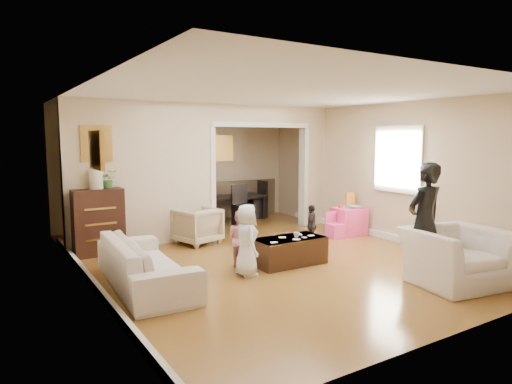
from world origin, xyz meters
TOP-DOWN VIEW (x-y plane):
  - floor at (0.00, 0.00)m, footprint 7.00×7.00m
  - partition_left at (-1.38, 1.80)m, footprint 2.75×0.18m
  - partition_right at (2.48, 1.80)m, footprint 0.55×0.18m
  - partition_header at (1.10, 1.80)m, footprint 2.22×0.18m
  - window_pane at (2.73, -0.40)m, footprint 0.03×0.95m
  - framed_art_partition at (-2.20, 1.70)m, footprint 0.45×0.03m
  - framed_art_sofa_wall at (-2.71, -0.60)m, footprint 0.03×0.55m
  - framed_art_alcove at (1.10, 3.44)m, footprint 0.45×0.03m
  - sofa at (-2.11, -0.44)m, footprint 0.97×2.22m
  - armchair_back at (-0.53, 1.40)m, footprint 0.88×0.89m
  - armchair_front at (1.40, -2.55)m, footprint 1.31×1.19m
  - dresser at (-2.25, 1.58)m, footprint 0.80×0.45m
  - table_lamp at (-2.25, 1.58)m, footprint 0.22×0.22m
  - potted_plant at (-2.05, 1.58)m, footprint 0.27×0.24m
  - coffee_table at (0.10, -0.60)m, footprint 1.11×0.57m
  - coffee_cup at (0.20, -0.65)m, footprint 0.09×0.09m
  - play_table at (2.40, 0.52)m, footprint 0.63×0.63m
  - cereal_box at (2.52, 0.62)m, footprint 0.21×0.10m
  - cyan_cup at (2.30, 0.47)m, footprint 0.08×0.08m
  - toy_block at (2.28, 0.64)m, footprint 0.09×0.08m
  - play_bowl at (2.45, 0.40)m, footprint 0.25×0.25m
  - dining_table at (1.10, 3.14)m, footprint 1.76×1.08m
  - adult_person at (1.25, -2.16)m, footprint 0.59×0.39m
  - child_kneel_a at (-0.75, -0.75)m, footprint 0.41×0.55m
  - child_kneel_b at (-0.60, -0.30)m, footprint 0.44×0.50m
  - child_toddler at (1.15, 0.15)m, footprint 0.46×0.42m
  - craft_papers at (0.18, -0.62)m, footprint 0.87×0.44m

SIDE VIEW (x-z plane):
  - floor at x=0.00m, z-range 0.00..0.00m
  - coffee_table at x=0.10m, z-range 0.00..0.41m
  - play_table at x=2.40m, z-range 0.00..0.54m
  - dining_table at x=1.10m, z-range 0.00..0.59m
  - sofa at x=-2.11m, z-range 0.00..0.63m
  - armchair_back at x=-0.53m, z-range 0.00..0.66m
  - armchair_front at x=1.40m, z-range 0.00..0.75m
  - child_toddler at x=1.15m, z-range 0.00..0.75m
  - craft_papers at x=0.18m, z-range 0.41..0.42m
  - child_kneel_b at x=-0.60m, z-range 0.00..0.86m
  - coffee_cup at x=0.20m, z-range 0.41..0.50m
  - child_kneel_a at x=-0.75m, z-range 0.00..1.02m
  - dresser at x=-2.25m, z-range 0.00..1.11m
  - toy_block at x=2.28m, z-range 0.54..0.59m
  - play_bowl at x=2.45m, z-range 0.54..0.59m
  - cyan_cup at x=2.30m, z-range 0.54..0.62m
  - cereal_box at x=2.52m, z-range 0.54..0.84m
  - adult_person at x=1.25m, z-range 0.00..1.62m
  - potted_plant at x=-2.05m, z-range 1.11..1.41m
  - table_lamp at x=-2.25m, z-range 1.11..1.47m
  - partition_left at x=-1.38m, z-range 0.00..2.60m
  - partition_right at x=2.48m, z-range 0.00..2.60m
  - window_pane at x=2.73m, z-range 1.00..2.10m
  - framed_art_alcove at x=1.10m, z-range 1.42..1.98m
  - framed_art_sofa_wall at x=-2.71m, z-range 1.60..2.00m
  - framed_art_partition at x=-2.20m, z-range 1.58..2.12m
  - partition_header at x=1.10m, z-range 2.25..2.60m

